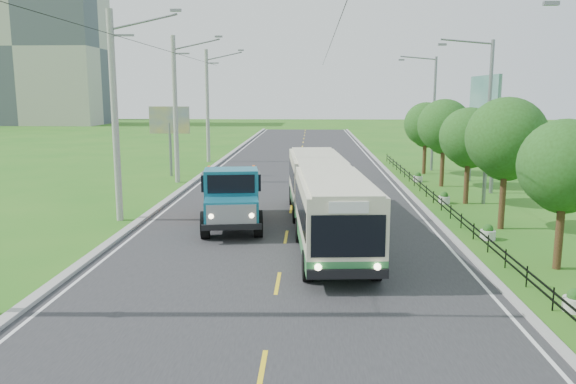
# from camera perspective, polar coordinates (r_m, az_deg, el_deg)

# --- Properties ---
(ground) EXTENTS (240.00, 240.00, 0.00)m
(ground) POSITION_cam_1_polar(r_m,az_deg,el_deg) (18.60, -1.05, -9.28)
(ground) COLOR #266919
(ground) RESTS_ON ground
(road) EXTENTS (14.00, 120.00, 0.02)m
(road) POSITION_cam_1_polar(r_m,az_deg,el_deg) (38.04, 0.76, 0.70)
(road) COLOR #28282B
(road) RESTS_ON ground
(curb_left) EXTENTS (0.40, 120.00, 0.15)m
(curb_left) POSITION_cam_1_polar(r_m,az_deg,el_deg) (38.90, -9.90, 0.86)
(curb_left) COLOR #9E9E99
(curb_left) RESTS_ON ground
(curb_right) EXTENTS (0.30, 120.00, 0.10)m
(curb_right) POSITION_cam_1_polar(r_m,az_deg,el_deg) (38.50, 11.46, 0.67)
(curb_right) COLOR #9E9E99
(curb_right) RESTS_ON ground
(edge_line_left) EXTENTS (0.12, 120.00, 0.00)m
(edge_line_left) POSITION_cam_1_polar(r_m,az_deg,el_deg) (38.80, -9.11, 0.78)
(edge_line_left) COLOR silver
(edge_line_left) RESTS_ON road
(edge_line_right) EXTENTS (0.12, 120.00, 0.00)m
(edge_line_right) POSITION_cam_1_polar(r_m,az_deg,el_deg) (38.43, 10.72, 0.64)
(edge_line_right) COLOR silver
(edge_line_right) RESTS_ON road
(centre_dash) EXTENTS (0.12, 2.20, 0.00)m
(centre_dash) POSITION_cam_1_polar(r_m,az_deg,el_deg) (18.59, -1.05, -9.22)
(centre_dash) COLOR yellow
(centre_dash) RESTS_ON road
(railing_right) EXTENTS (0.04, 40.00, 0.60)m
(railing_right) POSITION_cam_1_polar(r_m,az_deg,el_deg) (32.80, 14.56, -0.60)
(railing_right) COLOR black
(railing_right) RESTS_ON ground
(pole_near) EXTENTS (3.51, 0.32, 10.00)m
(pole_near) POSITION_cam_1_polar(r_m,az_deg,el_deg) (28.14, -17.12, 7.42)
(pole_near) COLOR gray
(pole_near) RESTS_ON ground
(pole_mid) EXTENTS (3.51, 0.32, 10.00)m
(pole_mid) POSITION_cam_1_polar(r_m,az_deg,el_deg) (39.65, -11.33, 8.27)
(pole_mid) COLOR gray
(pole_mid) RESTS_ON ground
(pole_far) EXTENTS (3.51, 0.32, 10.00)m
(pole_far) POSITION_cam_1_polar(r_m,az_deg,el_deg) (51.39, -8.15, 8.70)
(pole_far) COLOR gray
(pole_far) RESTS_ON ground
(tree_second) EXTENTS (3.18, 3.26, 5.30)m
(tree_second) POSITION_cam_1_polar(r_m,az_deg,el_deg) (21.70, 26.28, 2.02)
(tree_second) COLOR #382314
(tree_second) RESTS_ON ground
(tree_third) EXTENTS (3.60, 3.62, 6.00)m
(tree_third) POSITION_cam_1_polar(r_m,az_deg,el_deg) (27.21, 21.31, 4.77)
(tree_third) COLOR #382314
(tree_third) RESTS_ON ground
(tree_fourth) EXTENTS (3.24, 3.31, 5.40)m
(tree_fourth) POSITION_cam_1_polar(r_m,az_deg,el_deg) (32.96, 17.93, 5.05)
(tree_fourth) COLOR #382314
(tree_fourth) RESTS_ON ground
(tree_fifth) EXTENTS (3.48, 3.52, 5.80)m
(tree_fifth) POSITION_cam_1_polar(r_m,az_deg,el_deg) (38.74, 15.60, 6.23)
(tree_fifth) COLOR #382314
(tree_fifth) RESTS_ON ground
(tree_back) EXTENTS (3.30, 3.36, 5.50)m
(tree_back) POSITION_cam_1_polar(r_m,az_deg,el_deg) (44.61, 13.85, 6.49)
(tree_back) COLOR #382314
(tree_back) RESTS_ON ground
(streetlight_mid) EXTENTS (3.02, 0.20, 9.07)m
(streetlight_mid) POSITION_cam_1_polar(r_m,az_deg,el_deg) (32.97, 19.44, 7.27)
(streetlight_mid) COLOR slate
(streetlight_mid) RESTS_ON ground
(streetlight_far) EXTENTS (3.02, 0.20, 9.07)m
(streetlight_far) POSITION_cam_1_polar(r_m,az_deg,el_deg) (46.54, 14.42, 8.14)
(streetlight_far) COLOR slate
(streetlight_far) RESTS_ON ground
(planter_front) EXTENTS (0.64, 0.64, 0.67)m
(planter_front) POSITION_cam_1_polar(r_m,az_deg,el_deg) (18.22, 27.09, -9.88)
(planter_front) COLOR silver
(planter_front) RESTS_ON ground
(planter_near) EXTENTS (0.64, 0.64, 0.67)m
(planter_near) POSITION_cam_1_polar(r_m,az_deg,el_deg) (25.38, 19.63, -3.94)
(planter_near) COLOR silver
(planter_near) RESTS_ON ground
(planter_mid) EXTENTS (0.64, 0.64, 0.67)m
(planter_mid) POSITION_cam_1_polar(r_m,az_deg,el_deg) (32.93, 15.58, -0.63)
(planter_mid) COLOR silver
(planter_mid) RESTS_ON ground
(planter_far) EXTENTS (0.64, 0.64, 0.67)m
(planter_far) POSITION_cam_1_polar(r_m,az_deg,el_deg) (40.66, 13.05, 1.44)
(planter_far) COLOR silver
(planter_far) RESTS_ON ground
(billboard_left) EXTENTS (3.00, 0.20, 5.20)m
(billboard_left) POSITION_cam_1_polar(r_m,az_deg,el_deg) (42.91, -11.94, 6.72)
(billboard_left) COLOR slate
(billboard_left) RESTS_ON ground
(billboard_right) EXTENTS (0.24, 6.00, 7.30)m
(billboard_right) POSITION_cam_1_polar(r_m,az_deg,el_deg) (39.18, 19.27, 8.26)
(billboard_right) COLOR slate
(billboard_right) RESTS_ON ground
(apartment_near) EXTENTS (28.00, 14.00, 30.00)m
(apartment_near) POSITION_cam_1_polar(r_m,az_deg,el_deg) (126.04, -24.70, 13.11)
(apartment_near) COLOR #B7B2A3
(apartment_near) RESTS_ON ground
(bus) EXTENTS (3.64, 15.80, 3.02)m
(bus) POSITION_cam_1_polar(r_m,az_deg,el_deg) (24.68, 3.67, -0.12)
(bus) COLOR #30783F
(bus) RESTS_ON ground
(dump_truck) EXTENTS (3.40, 6.94, 2.80)m
(dump_truck) POSITION_cam_1_polar(r_m,az_deg,el_deg) (26.32, -5.76, -0.03)
(dump_truck) COLOR #14627B
(dump_truck) RESTS_ON ground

